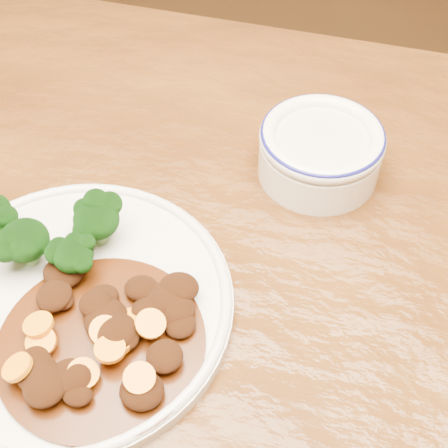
# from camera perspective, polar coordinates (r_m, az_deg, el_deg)

# --- Properties ---
(dining_table) EXTENTS (1.58, 1.04, 0.75)m
(dining_table) POSITION_cam_1_polar(r_m,az_deg,el_deg) (0.70, -1.96, -7.89)
(dining_table) COLOR #5E3510
(dining_table) RESTS_ON ground
(dinner_plate) EXTENTS (0.31, 0.31, 0.02)m
(dinner_plate) POSITION_cam_1_polar(r_m,az_deg,el_deg) (0.62, -13.71, -7.09)
(dinner_plate) COLOR silver
(dinner_plate) RESTS_ON dining_table
(broccoli_florets) EXTENTS (0.15, 0.11, 0.05)m
(broccoli_florets) POSITION_cam_1_polar(r_m,az_deg,el_deg) (0.63, -16.93, -1.25)
(broccoli_florets) COLOR #66974E
(broccoli_florets) RESTS_ON dinner_plate
(mince_stew) EXTENTS (0.19, 0.19, 0.03)m
(mince_stew) POSITION_cam_1_polar(r_m,az_deg,el_deg) (0.58, -10.35, -9.63)
(mince_stew) COLOR #421B07
(mince_stew) RESTS_ON dinner_plate
(dip_bowl) EXTENTS (0.14, 0.14, 0.06)m
(dip_bowl) POSITION_cam_1_polar(r_m,az_deg,el_deg) (0.71, 8.81, 6.72)
(dip_bowl) COLOR white
(dip_bowl) RESTS_ON dining_table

